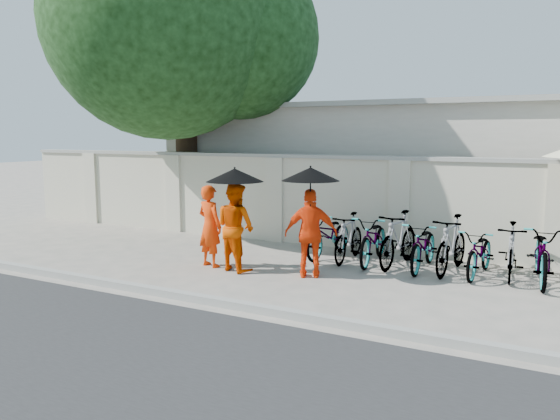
% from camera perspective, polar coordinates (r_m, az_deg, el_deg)
% --- Properties ---
extents(ground, '(80.00, 80.00, 0.00)m').
position_cam_1_polar(ground, '(10.01, -3.85, -6.80)').
color(ground, '#A49888').
extents(kerb, '(40.00, 0.16, 0.12)m').
position_cam_1_polar(kerb, '(8.65, -9.83, -8.87)').
color(kerb, gray).
rests_on(kerb, ground).
extents(compound_wall, '(20.00, 0.30, 2.00)m').
position_cam_1_polar(compound_wall, '(12.25, 8.03, 0.61)').
color(compound_wall, beige).
rests_on(compound_wall, ground).
extents(building_behind, '(14.00, 6.00, 3.20)m').
position_cam_1_polar(building_behind, '(15.58, 16.32, 4.14)').
color(building_behind, beige).
rests_on(building_behind, ground).
extents(shade_tree, '(6.70, 6.20, 8.20)m').
position_cam_1_polar(shade_tree, '(14.45, -10.56, 17.99)').
color(shade_tree, '#372213').
rests_on(shade_tree, ground).
extents(monk_left, '(0.65, 0.51, 1.58)m').
position_cam_1_polar(monk_left, '(10.58, -7.34, -1.67)').
color(monk_left, '#EB3707').
rests_on(monk_left, ground).
extents(monk_center, '(0.95, 0.83, 1.66)m').
position_cam_1_polar(monk_center, '(10.22, -4.68, -1.75)').
color(monk_center, '#D84400').
rests_on(monk_center, ground).
extents(parasol_center, '(1.06, 1.06, 0.98)m').
position_cam_1_polar(parasol_center, '(10.01, -4.75, 3.65)').
color(parasol_center, black).
rests_on(parasol_center, ground).
extents(monk_right, '(1.01, 0.74, 1.59)m').
position_cam_1_polar(monk_right, '(9.70, 3.25, -2.46)').
color(monk_right, '#F6390A').
rests_on(monk_right, ground).
extents(parasol_right, '(1.02, 1.02, 1.07)m').
position_cam_1_polar(parasol_right, '(9.48, 3.21, 3.76)').
color(parasol_right, black).
rests_on(parasol_right, ground).
extents(bike_0, '(0.78, 1.84, 0.94)m').
position_cam_1_polar(bike_0, '(11.40, 5.15, -2.57)').
color(bike_0, gray).
rests_on(bike_0, ground).
extents(bike_1, '(0.50, 1.63, 0.97)m').
position_cam_1_polar(bike_1, '(11.06, 7.20, -2.86)').
color(bike_1, gray).
rests_on(bike_1, ground).
extents(bike_2, '(0.77, 1.88, 0.96)m').
position_cam_1_polar(bike_2, '(10.96, 9.79, -3.03)').
color(bike_2, gray).
rests_on(bike_2, ground).
extents(bike_3, '(0.69, 1.83, 1.07)m').
position_cam_1_polar(bike_3, '(10.76, 12.27, -3.00)').
color(bike_3, gray).
rests_on(bike_3, ground).
extents(bike_4, '(0.63, 1.77, 0.93)m').
position_cam_1_polar(bike_4, '(10.63, 14.82, -3.63)').
color(bike_4, gray).
rests_on(bike_4, ground).
extents(bike_5, '(0.67, 1.82, 1.07)m').
position_cam_1_polar(bike_5, '(10.50, 17.49, -3.47)').
color(bike_5, gray).
rests_on(bike_5, ground).
extents(bike_6, '(0.72, 1.70, 0.87)m').
position_cam_1_polar(bike_6, '(10.46, 20.19, -4.19)').
color(bike_6, gray).
rests_on(bike_6, ground).
extents(bike_7, '(0.57, 1.67, 0.99)m').
position_cam_1_polar(bike_7, '(10.51, 23.01, -3.96)').
color(bike_7, gray).
rests_on(bike_7, ground).
extents(bike_8, '(0.89, 2.02, 1.03)m').
position_cam_1_polar(bike_8, '(10.40, 25.74, -4.12)').
color(bike_8, gray).
rests_on(bike_8, ground).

